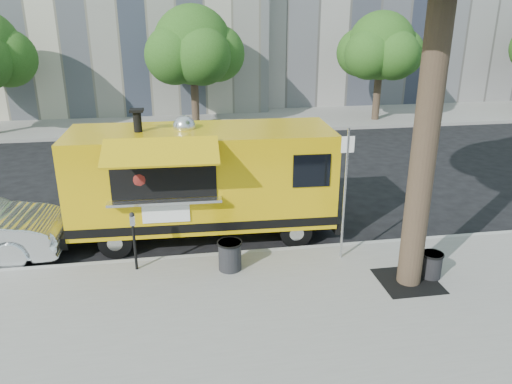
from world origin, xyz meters
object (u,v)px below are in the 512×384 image
(far_tree_c, at_px, (381,46))
(sign_post, at_px, (345,187))
(parking_meter, at_px, (134,234))
(trash_bin_left, at_px, (230,255))
(trash_bin_right, at_px, (431,264))
(food_truck, at_px, (201,179))
(far_tree_b, at_px, (193,45))

(far_tree_c, height_order, sign_post, far_tree_c)
(sign_post, height_order, parking_meter, sign_post)
(parking_meter, relative_size, trash_bin_left, 2.06)
(parking_meter, height_order, trash_bin_right, parking_meter)
(food_truck, bearing_deg, sign_post, -31.19)
(food_truck, distance_m, trash_bin_left, 2.37)
(parking_meter, xyz_separation_m, food_truck, (1.56, 1.75, 0.56))
(trash_bin_left, bearing_deg, far_tree_c, 57.42)
(far_tree_c, bearing_deg, sign_post, -114.81)
(sign_post, distance_m, parking_meter, 4.64)
(far_tree_b, distance_m, trash_bin_right, 16.30)
(sign_post, bearing_deg, food_truck, 146.82)
(far_tree_b, xyz_separation_m, trash_bin_left, (0.01, -14.37, -3.34))
(trash_bin_right, bearing_deg, trash_bin_left, 166.07)
(parking_meter, distance_m, trash_bin_right, 6.30)
(far_tree_c, relative_size, trash_bin_right, 9.42)
(far_tree_c, distance_m, trash_bin_right, 16.20)
(sign_post, distance_m, trash_bin_right, 2.41)
(parking_meter, relative_size, trash_bin_right, 2.41)
(parking_meter, xyz_separation_m, trash_bin_right, (6.14, -1.35, -0.53))
(far_tree_c, height_order, trash_bin_left, far_tree_c)
(trash_bin_right, bearing_deg, far_tree_c, 72.14)
(far_tree_c, xyz_separation_m, trash_bin_left, (-8.99, -14.07, -3.22))
(far_tree_b, bearing_deg, parking_meter, -98.10)
(sign_post, bearing_deg, trash_bin_right, -35.89)
(far_tree_b, relative_size, far_tree_c, 1.06)
(far_tree_b, bearing_deg, trash_bin_right, -74.97)
(far_tree_c, bearing_deg, far_tree_b, 178.09)
(food_truck, bearing_deg, trash_bin_left, -75.89)
(far_tree_b, bearing_deg, trash_bin_left, -89.97)
(far_tree_c, relative_size, food_truck, 0.78)
(far_tree_b, distance_m, trash_bin_left, 14.76)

